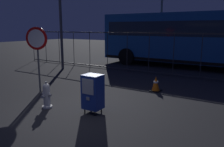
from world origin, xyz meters
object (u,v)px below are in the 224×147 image
(fire_hydrant, at_px, (47,95))
(traffic_cone, at_px, (156,84))
(bus_far, at_px, (185,34))
(street_light_near_left, at_px, (162,5))
(stop_sign, at_px, (37,46))
(newspaper_box_primary, at_px, (93,92))
(bus_near, at_px, (196,37))

(fire_hydrant, relative_size, traffic_cone, 1.41)
(bus_far, distance_m, street_light_near_left, 3.20)
(street_light_near_left, bearing_deg, stop_sign, -91.73)
(traffic_cone, bearing_deg, street_light_near_left, 109.98)
(newspaper_box_primary, height_order, stop_sign, stop_sign)
(newspaper_box_primary, relative_size, stop_sign, 0.46)
(traffic_cone, distance_m, bus_near, 5.96)
(bus_far, bearing_deg, stop_sign, -92.81)
(newspaper_box_primary, height_order, street_light_near_left, street_light_near_left)
(newspaper_box_primary, height_order, traffic_cone, newspaper_box_primary)
(newspaper_box_primary, xyz_separation_m, bus_near, (0.60, 8.64, 1.14))
(traffic_cone, bearing_deg, fire_hydrant, -120.73)
(street_light_near_left, bearing_deg, bus_near, -40.17)
(fire_hydrant, xyz_separation_m, newspaper_box_primary, (1.32, 0.38, 0.22))
(street_light_near_left, bearing_deg, newspaper_box_primary, -77.76)
(bus_near, xyz_separation_m, bus_far, (-1.92, 4.75, 0.00))
(bus_near, relative_size, street_light_near_left, 1.64)
(newspaper_box_primary, xyz_separation_m, stop_sign, (-2.75, 0.57, 1.03))
(traffic_cone, distance_m, bus_far, 10.81)
(fire_hydrant, bearing_deg, stop_sign, 146.22)
(fire_hydrant, bearing_deg, newspaper_box_primary, 16.11)
(bus_far, relative_size, street_light_near_left, 1.66)
(newspaper_box_primary, height_order, bus_far, bus_far)
(newspaper_box_primary, distance_m, street_light_near_left, 11.89)
(bus_far, xyz_separation_m, street_light_near_left, (-1.10, -2.20, 2.05))
(traffic_cone, relative_size, bus_near, 0.05)
(bus_near, height_order, bus_far, same)
(stop_sign, relative_size, bus_near, 0.21)
(traffic_cone, xyz_separation_m, bus_near, (-0.00, 5.78, 1.45))
(stop_sign, relative_size, bus_far, 0.21)
(stop_sign, bearing_deg, bus_far, 83.66)
(fire_hydrant, height_order, street_light_near_left, street_light_near_left)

